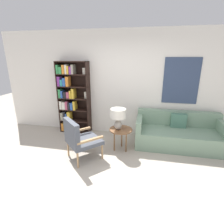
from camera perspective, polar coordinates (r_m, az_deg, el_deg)
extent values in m
plane|color=#B2A899|center=(3.33, -5.46, -20.53)|extent=(14.00, 14.00, 0.00)
cube|color=white|center=(4.64, 1.41, 9.02)|extent=(6.40, 0.06, 2.70)
cube|color=#334260|center=(4.57, 21.60, 9.38)|extent=(0.82, 0.02, 1.10)
cube|color=black|center=(5.05, -16.57, 4.59)|extent=(0.02, 0.30, 1.94)
cube|color=black|center=(4.72, -7.61, 4.29)|extent=(0.02, 0.30, 1.94)
cube|color=black|center=(4.75, -13.02, 15.77)|extent=(0.85, 0.30, 0.02)
cube|color=black|center=(5.17, -11.55, -5.91)|extent=(0.85, 0.30, 0.02)
cube|color=black|center=(5.00, -11.58, 4.85)|extent=(0.85, 0.01, 1.94)
cube|color=black|center=(5.05, -11.77, -2.60)|extent=(0.85, 0.30, 0.02)
cube|color=orange|center=(5.25, -15.35, -4.38)|extent=(0.07, 0.23, 0.23)
cube|color=teal|center=(5.20, -14.71, -4.35)|extent=(0.07, 0.19, 0.26)
cube|color=red|center=(5.19, -13.90, -4.60)|extent=(0.06, 0.23, 0.21)
cube|color=#7A338C|center=(5.16, -13.02, -4.64)|extent=(0.09, 0.24, 0.22)
cube|color=black|center=(4.95, -12.00, 0.87)|extent=(0.85, 0.30, 0.02)
cube|color=gray|center=(5.11, -15.79, -1.21)|extent=(0.08, 0.17, 0.22)
cube|color=black|center=(5.09, -14.96, -1.09)|extent=(0.05, 0.19, 0.25)
cube|color=#2D56A8|center=(5.06, -14.44, -1.46)|extent=(0.04, 0.17, 0.19)
cube|color=gold|center=(5.02, -13.67, -1.21)|extent=(0.09, 0.18, 0.25)
cube|color=black|center=(4.87, -12.24, 4.46)|extent=(0.85, 0.30, 0.02)
cube|color=silver|center=(5.06, -15.95, 2.39)|extent=(0.06, 0.24, 0.23)
cube|color=silver|center=(5.02, -15.03, 2.20)|extent=(0.09, 0.25, 0.20)
cube|color=#B24C6B|center=(4.97, -14.26, 2.22)|extent=(0.06, 0.22, 0.22)
cube|color=black|center=(4.93, -13.61, 2.02)|extent=(0.05, 0.17, 0.20)
cube|color=#2D56A8|center=(4.90, -12.82, 1.94)|extent=(0.08, 0.17, 0.20)
cube|color=gold|center=(4.87, -11.99, 2.18)|extent=(0.06, 0.19, 0.24)
cube|color=black|center=(4.81, -12.49, 8.16)|extent=(0.85, 0.30, 0.02)
cube|color=#338C4C|center=(4.98, -16.33, 5.93)|extent=(0.06, 0.22, 0.23)
cube|color=#2D56A8|center=(4.95, -15.69, 5.67)|extent=(0.06, 0.21, 0.19)
cube|color=black|center=(4.92, -14.75, 5.51)|extent=(0.08, 0.22, 0.17)
cube|color=#B24C6B|center=(4.87, -13.89, 5.48)|extent=(0.07, 0.20, 0.17)
cube|color=gold|center=(4.83, -13.19, 5.64)|extent=(0.05, 0.18, 0.21)
cube|color=gold|center=(4.80, -12.38, 5.98)|extent=(0.07, 0.20, 0.26)
cylinder|color=beige|center=(4.73, -8.54, 5.48)|extent=(0.09, 0.09, 0.18)
cube|color=black|center=(4.77, -12.75, 11.94)|extent=(0.85, 0.30, 0.02)
cube|color=#7A338C|center=(4.90, -16.73, 9.60)|extent=(0.07, 0.18, 0.25)
cube|color=teal|center=(4.87, -15.94, 9.18)|extent=(0.06, 0.17, 0.18)
cube|color=#2D56A8|center=(4.84, -15.06, 9.45)|extent=(0.08, 0.19, 0.22)
cube|color=orange|center=(4.79, -14.14, 9.68)|extent=(0.08, 0.18, 0.25)
cube|color=#338C4C|center=(4.90, -17.01, 13.20)|extent=(0.06, 0.23, 0.23)
cube|color=#338C4C|center=(4.84, -16.29, 12.90)|extent=(0.08, 0.17, 0.17)
cube|color=orange|center=(4.82, -15.23, 13.30)|extent=(0.07, 0.22, 0.23)
cube|color=silver|center=(4.78, -14.48, 13.36)|extent=(0.05, 0.21, 0.23)
cube|color=gold|center=(4.78, -13.77, 13.23)|extent=(0.05, 0.25, 0.20)
cube|color=#7A338C|center=(4.72, -13.22, 13.14)|extent=(0.06, 0.17, 0.19)
cube|color=gray|center=(4.72, -12.45, 13.47)|extent=(0.05, 0.23, 0.24)
cylinder|color=beige|center=(4.64, -8.99, 13.09)|extent=(0.11, 0.11, 0.16)
cylinder|color=tan|center=(3.71, -3.24, -12.79)|extent=(0.04, 0.04, 0.34)
cylinder|color=tan|center=(4.11, -6.95, -9.71)|extent=(0.04, 0.04, 0.34)
cylinder|color=tan|center=(3.51, -11.10, -15.09)|extent=(0.04, 0.04, 0.34)
cylinder|color=tan|center=(3.93, -14.12, -11.53)|extent=(0.04, 0.04, 0.34)
cube|color=#4C515B|center=(3.70, -9.00, -9.37)|extent=(0.86, 0.86, 0.08)
cube|color=#4C515B|center=(3.50, -13.08, -6.42)|extent=(0.49, 0.48, 0.46)
cube|color=tan|center=(3.42, -7.11, -9.08)|extent=(0.43, 0.43, 0.04)
cube|color=tan|center=(3.87, -10.85, -5.93)|extent=(0.43, 0.43, 0.04)
cube|color=gray|center=(4.47, 20.69, -7.96)|extent=(1.96, 0.88, 0.41)
cube|color=gray|center=(4.64, 20.62, -1.83)|extent=(1.96, 0.20, 0.37)
cube|color=gray|center=(4.27, 8.96, -3.30)|extent=(0.12, 0.88, 0.26)
cube|color=gray|center=(4.60, 32.53, -4.48)|extent=(0.12, 0.88, 0.26)
cube|color=#4C7A66|center=(4.50, 20.86, -2.63)|extent=(0.36, 0.12, 0.34)
cylinder|color=brown|center=(3.90, 2.92, -5.77)|extent=(0.51, 0.51, 0.03)
cylinder|color=brown|center=(4.15, 3.20, -8.17)|extent=(0.03, 0.03, 0.49)
cylinder|color=brown|center=(3.97, 0.76, -9.44)|extent=(0.03, 0.03, 0.49)
cylinder|color=brown|center=(3.93, 4.64, -9.77)|extent=(0.03, 0.03, 0.49)
ellipsoid|color=#A59E93|center=(3.84, 1.96, -4.23)|extent=(0.17, 0.17, 0.21)
cylinder|color=tan|center=(3.79, 1.98, -2.31)|extent=(0.02, 0.02, 0.06)
cylinder|color=white|center=(3.75, 2.00, -0.44)|extent=(0.33, 0.33, 0.20)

